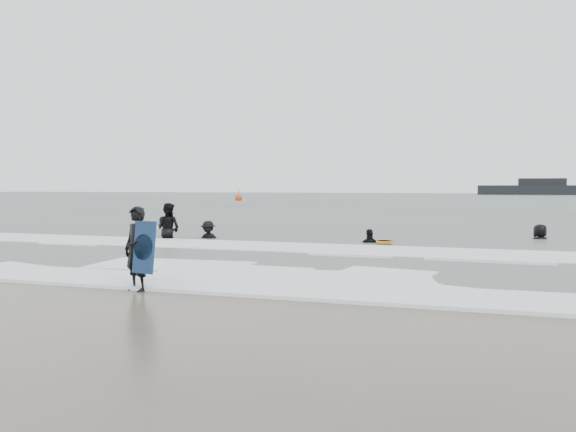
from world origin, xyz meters
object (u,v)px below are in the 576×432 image
(surfer_centre, at_px, (137,291))
(vessel_horizon, at_px, (542,189))
(surfer_wading, at_px, (168,240))
(surfer_breaker, at_px, (208,240))
(surfer_right_near, at_px, (370,244))
(surfer_right_far, at_px, (540,240))
(buoy, at_px, (239,198))

(surfer_centre, relative_size, vessel_horizon, 0.06)
(surfer_centre, xyz_separation_m, surfer_wading, (-4.62, 8.95, 0.00))
(surfer_centre, distance_m, surfer_breaker, 10.05)
(surfer_centre, relative_size, surfer_right_near, 0.96)
(surfer_centre, bearing_deg, surfer_right_near, 93.97)
(vessel_horizon, bearing_deg, surfer_right_far, -95.86)
(surfer_right_far, height_order, vessel_horizon, vessel_horizon)
(surfer_right_far, bearing_deg, buoy, -88.12)
(surfer_right_near, bearing_deg, surfer_wading, -16.37)
(surfer_wading, distance_m, buoy, 56.58)
(surfer_wading, height_order, surfer_breaker, surfer_wading)
(surfer_centre, xyz_separation_m, surfer_right_near, (2.64, 9.90, 0.00))
(surfer_right_near, relative_size, vessel_horizon, 0.06)
(surfer_wading, xyz_separation_m, surfer_breaker, (1.34, 0.55, 0.00))
(surfer_breaker, xyz_separation_m, surfer_right_near, (5.91, 0.40, 0.00))
(surfer_centre, bearing_deg, buoy, 130.77)
(surfer_wading, bearing_deg, surfer_breaker, -152.77)
(surfer_wading, bearing_deg, vessel_horizon, -96.56)
(surfer_centre, relative_size, surfer_wading, 0.84)
(surfer_breaker, bearing_deg, surfer_centre, -80.64)
(surfer_wading, bearing_deg, surfer_centre, 122.18)
(surfer_wading, height_order, surfer_right_far, surfer_wading)
(surfer_wading, relative_size, surfer_right_near, 1.15)
(surfer_centre, height_order, surfer_right_near, surfer_right_near)
(surfer_centre, distance_m, surfer_right_near, 10.25)
(surfer_breaker, bearing_deg, buoy, 102.73)
(surfer_centre, height_order, buoy, buoy)
(surfer_centre, bearing_deg, surfer_right_far, 76.75)
(surfer_centre, relative_size, surfer_breaker, 1.03)
(surfer_right_far, bearing_deg, surfer_centre, 25.49)
(surfer_right_near, distance_m, vessel_horizon, 125.19)
(vessel_horizon, bearing_deg, surfer_centre, -98.78)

